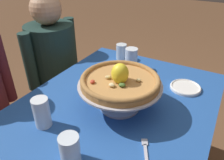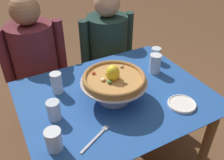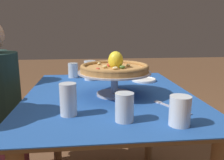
{
  "view_description": "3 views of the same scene",
  "coord_description": "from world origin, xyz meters",
  "views": [
    {
      "loc": [
        -0.76,
        -0.41,
        1.36
      ],
      "look_at": [
        0.02,
        0.04,
        0.82
      ],
      "focal_mm": 34.43,
      "sensor_mm": 36.0,
      "label": 1
    },
    {
      "loc": [
        -0.57,
        -1.01,
        1.64
      ],
      "look_at": [
        -0.01,
        0.04,
        0.81
      ],
      "focal_mm": 38.74,
      "sensor_mm": 36.0,
      "label": 2
    },
    {
      "loc": [
        -1.23,
        0.11,
        1.07
      ],
      "look_at": [
        -0.01,
        -0.01,
        0.8
      ],
      "focal_mm": 37.41,
      "sensor_mm": 36.0,
      "label": 3
    }
  ],
  "objects": [
    {
      "name": "side_plate",
      "position": [
        0.29,
        -0.26,
        0.72
      ],
      "size": [
        0.16,
        0.16,
        0.02
      ],
      "color": "white",
      "rests_on": "dining_table"
    },
    {
      "name": "dinner_fork",
      "position": [
        -0.25,
        -0.25,
        0.72
      ],
      "size": [
        0.2,
        0.11,
        0.01
      ],
      "color": "#B7B7C1",
      "rests_on": "dining_table"
    },
    {
      "name": "water_glass_back_left",
      "position": [
        -0.3,
        0.2,
        0.77
      ],
      "size": [
        0.07,
        0.07,
        0.13
      ],
      "color": "white",
      "rests_on": "dining_table"
    },
    {
      "name": "water_glass_side_right",
      "position": [
        0.36,
        0.1,
        0.77
      ],
      "size": [
        0.08,
        0.08,
        0.13
      ],
      "color": "white",
      "rests_on": "dining_table"
    },
    {
      "name": "pizza_stand",
      "position": [
        -0.03,
        -0.03,
        0.81
      ],
      "size": [
        0.39,
        0.39,
        0.13
      ],
      "color": "#B7B7C1",
      "rests_on": "dining_table"
    },
    {
      "name": "water_glass_back_right",
      "position": [
        0.46,
        0.22,
        0.76
      ],
      "size": [
        0.07,
        0.07,
        0.1
      ],
      "color": "silver",
      "rests_on": "dining_table"
    },
    {
      "name": "water_glass_side_left",
      "position": [
        -0.39,
        -0.02,
        0.77
      ],
      "size": [
        0.07,
        0.07,
        0.11
      ],
      "color": "silver",
      "rests_on": "dining_table"
    },
    {
      "name": "pizza",
      "position": [
        -0.03,
        -0.03,
        0.87
      ],
      "size": [
        0.36,
        0.36,
        0.11
      ],
      "color": "#BC8447",
      "rests_on": "pizza_stand"
    },
    {
      "name": "diner_right",
      "position": [
        0.33,
        0.74,
        0.55
      ],
      "size": [
        0.51,
        0.36,
        1.13
      ],
      "color": "maroon",
      "rests_on": "ground"
    },
    {
      "name": "dining_table",
      "position": [
        0.0,
        0.0,
        0.61
      ],
      "size": [
        1.13,
        0.9,
        0.72
      ],
      "color": "olive",
      "rests_on": "ground"
    }
  ]
}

